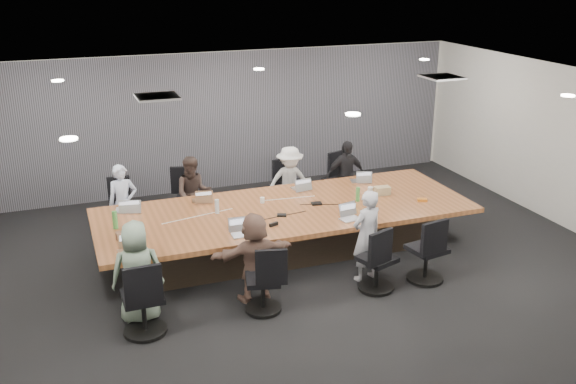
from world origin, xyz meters
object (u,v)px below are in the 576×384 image
object	(u,v)px
laptop_3	(359,181)
chair_4	(143,303)
person_5	(255,257)
chair_3	(337,184)
laptop_0	(127,210)
canvas_bag	(382,191)
person_3	(345,176)
stapler	(274,224)
person_1	(194,194)
person_0	(123,203)
person_4	(137,272)
chair_0	(122,213)
snack_packet	(422,200)
laptop_2	(301,188)
laptop_1	(201,200)
chair_7	(427,254)
bottle_green_right	(358,194)
chair_5	(263,285)
person_6	(366,236)
mug_brown	(119,236)
chair_1	(190,202)
person_2	(290,183)
bottle_clear	(217,206)
laptop_4	(131,251)
laptop_5	(243,235)
bottle_green_left	(115,220)
laptop_6	(350,219)
chair_2	(283,192)
conference_table	(286,228)

from	to	relation	value
laptop_3	chair_4	bearing A→B (deg)	42.71
person_5	chair_3	bearing A→B (deg)	-133.79
laptop_0	canvas_bag	distance (m)	4.23
person_3	canvas_bag	world-z (taller)	person_3
stapler	person_1	bearing A→B (deg)	93.30
canvas_bag	stapler	bearing A→B (deg)	-163.19
person_0	person_4	bearing A→B (deg)	-93.99
chair_0	chair_3	size ratio (longest dim) A/B	0.92
snack_packet	laptop_2	bearing A→B (deg)	142.52
laptop_1	person_5	world-z (taller)	person_5
chair_7	stapler	xyz separation A→B (m)	(-2.00, 1.07, 0.34)
chair_3	laptop_2	distance (m)	1.48
stapler	snack_packet	distance (m)	2.66
person_1	laptop_1	size ratio (longest dim) A/B	4.70
chair_7	person_1	bearing A→B (deg)	122.63
person_5	laptop_2	bearing A→B (deg)	-128.25
chair_0	bottle_green_right	world-z (taller)	bottle_green_right
chair_5	person_6	world-z (taller)	person_6
person_4	mug_brown	size ratio (longest dim) A/B	11.88
canvas_bag	chair_1	bearing A→B (deg)	150.61
laptop_3	person_5	world-z (taller)	person_5
person_2	bottle_green_right	xyz separation A→B (m)	(0.65, -1.46, 0.19)
bottle_clear	stapler	bearing A→B (deg)	-50.41
laptop_4	laptop_5	xyz separation A→B (m)	(1.58, 0.00, 0.00)
chair_3	laptop_3	bearing A→B (deg)	72.31
laptop_0	person_6	xyz separation A→B (m)	(3.16, -2.15, -0.05)
chair_0	bottle_green_left	world-z (taller)	bottle_green_left
chair_4	bottle_green_right	size ratio (longest dim) A/B	3.62
laptop_0	laptop_6	distance (m)	3.54
bottle_clear	snack_packet	distance (m)	3.38
laptop_2	person_5	xyz separation A→B (m)	(-1.53, -2.15, -0.11)
chair_5	laptop_6	xyz separation A→B (m)	(1.71, 0.90, 0.36)
person_6	bottle_green_right	distance (m)	1.34
chair_1	person_3	world-z (taller)	person_3
laptop_3	bottle_clear	distance (m)	2.85
laptop_5	stapler	size ratio (longest dim) A/B	2.17
chair_5	bottle_clear	xyz separation A→B (m)	(-0.13, 1.87, 0.47)
person_0	laptop_5	distance (m)	2.59
chair_1	chair_2	bearing A→B (deg)	-161.25
person_0	mug_brown	bearing A→B (deg)	-99.42
snack_packet	laptop_4	bearing A→B (deg)	-176.04
chair_2	snack_packet	distance (m)	2.76
person_0	bottle_clear	distance (m)	1.78
person_6	bottle_green_left	world-z (taller)	person_6
person_6	person_2	bearing A→B (deg)	-100.30
chair_3	stapler	distance (m)	3.17
laptop_3	person_2	bearing A→B (deg)	-13.99
person_6	stapler	xyz separation A→B (m)	(-1.18, 0.72, 0.07)
chair_5	laptop_2	world-z (taller)	chair_5
person_1	conference_table	bearing A→B (deg)	-36.69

